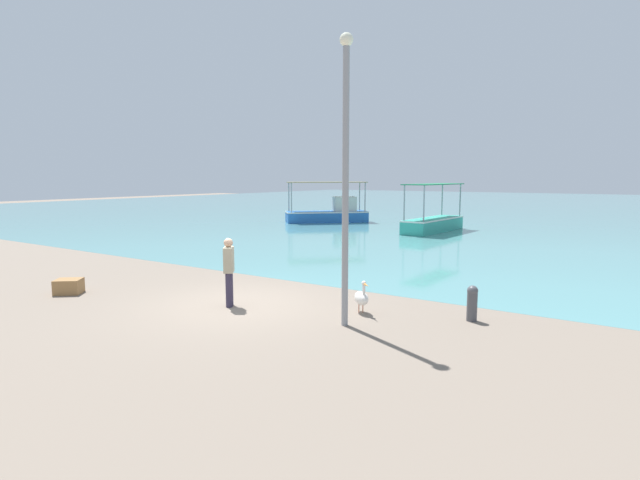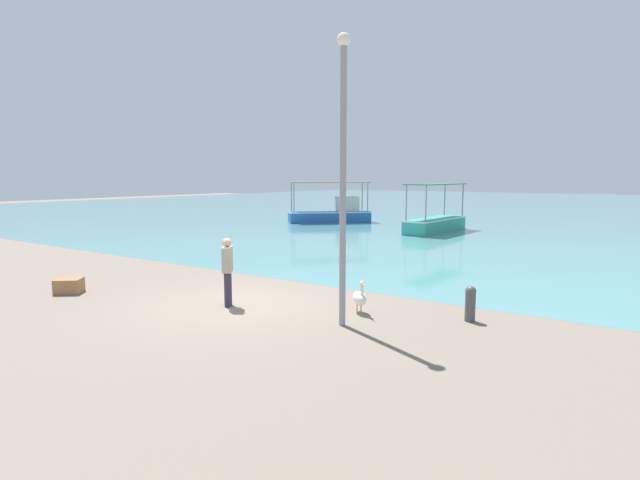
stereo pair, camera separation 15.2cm
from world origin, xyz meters
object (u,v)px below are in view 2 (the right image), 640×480
(fishing_boat_outer, at_px, (332,212))
(fisherman_standing, at_px, (228,270))
(lamp_post, at_px, (343,166))
(mooring_bollard, at_px, (470,302))
(fishing_boat_near_left, at_px, (435,222))
(pelican, at_px, (360,297))
(cargo_crate, at_px, (69,286))

(fishing_boat_outer, bearing_deg, fisherman_standing, -63.82)
(fishing_boat_outer, relative_size, fisherman_standing, 3.15)
(fishing_boat_outer, bearing_deg, lamp_post, -56.92)
(lamp_post, height_order, mooring_bollard, lamp_post)
(fishing_boat_outer, height_order, lamp_post, lamp_post)
(fishing_boat_near_left, height_order, pelican, fishing_boat_near_left)
(lamp_post, relative_size, cargo_crate, 9.17)
(fisherman_standing, bearing_deg, pelican, 22.30)
(pelican, bearing_deg, fishing_boat_outer, 124.14)
(pelican, xyz_separation_m, cargo_crate, (-7.60, -2.68, -0.18))
(mooring_bollard, bearing_deg, fishing_boat_near_left, 113.39)
(fishing_boat_near_left, distance_m, mooring_bollard, 18.19)
(pelican, height_order, fisherman_standing, fisherman_standing)
(fishing_boat_near_left, distance_m, lamp_post, 19.40)
(lamp_post, xyz_separation_m, mooring_bollard, (2.19, 1.82, -2.95))
(fishing_boat_outer, relative_size, pelican, 6.65)
(pelican, relative_size, fisherman_standing, 0.47)
(fishing_boat_near_left, relative_size, fisherman_standing, 3.33)
(fishing_boat_outer, height_order, pelican, fishing_boat_outer)
(pelican, xyz_separation_m, mooring_bollard, (2.34, 0.79, 0.05))
(lamp_post, bearing_deg, mooring_bollard, 39.85)
(fishing_boat_outer, relative_size, mooring_bollard, 6.67)
(lamp_post, bearing_deg, fisherman_standing, -176.31)
(fishing_boat_near_left, xyz_separation_m, mooring_bollard, (7.22, -16.70, -0.14))
(fishing_boat_near_left, height_order, cargo_crate, fishing_boat_near_left)
(fishing_boat_near_left, bearing_deg, lamp_post, -74.78)
(pelican, height_order, cargo_crate, pelican)
(fishing_boat_near_left, bearing_deg, fishing_boat_outer, 166.94)
(pelican, bearing_deg, cargo_crate, -160.57)
(lamp_post, relative_size, mooring_bollard, 7.57)
(pelican, relative_size, cargo_crate, 1.22)
(fishing_boat_outer, xyz_separation_m, pelican, (13.16, -19.41, -0.30))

